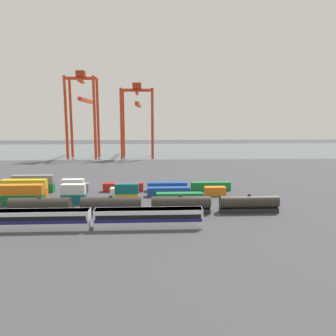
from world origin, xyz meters
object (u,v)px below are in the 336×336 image
object	(u,v)px
shipping_container_10	(73,193)
gantry_crane_west	(83,107)
shipping_container_6	(179,198)
freight_tank_row	(111,205)
passenger_train	(92,218)
shipping_container_13	(168,192)
shipping_container_0	(20,199)
shipping_container_12	(121,192)
shipping_container_15	(34,188)
shipping_container_20	(211,186)
gantry_crane_central	(138,112)

from	to	relation	value
shipping_container_10	gantry_crane_west	bearing A→B (deg)	99.96
shipping_container_6	shipping_container_10	size ratio (longest dim) A/B	2.00
freight_tank_row	gantry_crane_west	distance (m)	120.76
passenger_train	shipping_container_13	size ratio (longest dim) A/B	3.66
shipping_container_0	gantry_crane_west	bearing A→B (deg)	92.84
freight_tank_row	shipping_container_12	distance (m)	16.66
shipping_container_15	gantry_crane_west	distance (m)	94.53
passenger_train	shipping_container_0	world-z (taller)	passenger_train
shipping_container_12	shipping_container_20	world-z (taller)	same
shipping_container_0	gantry_crane_central	bearing A→B (deg)	76.30
passenger_train	gantry_crane_west	distance (m)	129.19
freight_tank_row	shipping_container_0	xyz separation A→B (m)	(-24.63, 9.71, -0.79)
shipping_container_6	shipping_container_20	bearing A→B (deg)	51.96
freight_tank_row	shipping_container_20	bearing A→B (deg)	40.69
shipping_container_12	shipping_container_13	distance (m)	13.37
shipping_container_20	shipping_container_12	bearing A→B (deg)	-165.47
passenger_train	shipping_container_20	xyz separation A→B (m)	(29.94, 33.05, -0.84)
shipping_container_15	freight_tank_row	bearing A→B (deg)	-41.98
shipping_container_12	shipping_container_20	distance (m)	27.61
shipping_container_10	gantry_crane_west	xyz separation A→B (m)	(-17.10, 97.33, 27.39)
shipping_container_0	shipping_container_20	xyz separation A→B (m)	(52.02, 13.85, 0.00)
shipping_container_10	gantry_crane_central	distance (m)	102.13
freight_tank_row	shipping_container_10	size ratio (longest dim) A/B	12.92
passenger_train	shipping_container_10	distance (m)	28.04
shipping_container_0	shipping_container_10	bearing A→B (deg)	30.14
shipping_container_6	gantry_crane_west	world-z (taller)	gantry_crane_west
shipping_container_0	shipping_container_15	xyz separation A→B (m)	(-1.56, 13.85, 0.00)
shipping_container_10	gantry_crane_west	distance (m)	102.55
shipping_container_12	shipping_container_13	world-z (taller)	same
shipping_container_12	shipping_container_10	bearing A→B (deg)	180.00
shipping_container_13	gantry_crane_west	distance (m)	110.21
freight_tank_row	shipping_container_10	bearing A→B (deg)	127.36
passenger_train	shipping_container_20	distance (m)	44.60
shipping_container_13	shipping_container_12	bearing A→B (deg)	180.00
shipping_container_0	gantry_crane_central	world-z (taller)	gantry_crane_central
shipping_container_6	shipping_container_13	xyz separation A→B (m)	(-2.52, 6.93, 0.00)
shipping_container_15	shipping_container_12	bearing A→B (deg)	-14.46
shipping_container_6	gantry_crane_central	xyz separation A→B (m)	(-15.56, 105.10, 24.57)
freight_tank_row	shipping_container_15	size ratio (longest dim) A/B	6.45
gantry_crane_west	gantry_crane_central	bearing A→B (deg)	1.57
gantry_crane_central	shipping_container_10	bearing A→B (deg)	-97.94
gantry_crane_west	shipping_container_12	bearing A→B (deg)	-72.62
shipping_container_12	gantry_crane_west	distance (m)	105.60
shipping_container_13	shipping_container_20	bearing A→B (deg)	27.41
shipping_container_20	freight_tank_row	bearing A→B (deg)	-139.31
shipping_container_12	shipping_container_13	bearing A→B (deg)	0.00
shipping_container_6	shipping_container_15	xyz separation A→B (m)	(-42.75, 13.85, 0.00)
gantry_crane_central	shipping_container_15	bearing A→B (deg)	-106.59
passenger_train	shipping_container_20	size ratio (longest dim) A/B	3.66
shipping_container_6	shipping_container_20	size ratio (longest dim) A/B	1.00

